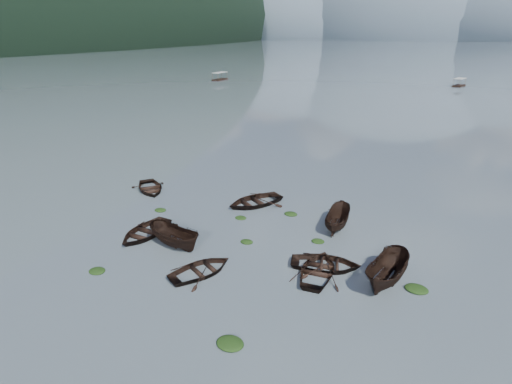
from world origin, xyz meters
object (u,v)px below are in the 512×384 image
at_px(rowboat_3, 318,274).
at_px(pontoon_centre, 459,86).
at_px(rowboat_0, 145,235).
at_px(pontoon_left, 220,80).

relative_size(rowboat_3, pontoon_centre, 0.83).
height_order(rowboat_0, pontoon_left, pontoon_left).
bearing_deg(pontoon_left, rowboat_3, -53.15).
distance_m(pontoon_left, pontoon_centre, 67.57).
bearing_deg(pontoon_centre, pontoon_left, -151.11).
height_order(pontoon_left, pontoon_centre, pontoon_left).
xyz_separation_m(pontoon_left, pontoon_centre, (66.46, 12.18, 0.00)).
xyz_separation_m(rowboat_0, pontoon_left, (-41.44, 90.57, 0.00)).
xyz_separation_m(rowboat_0, pontoon_centre, (25.02, 102.74, 0.00)).
bearing_deg(rowboat_3, pontoon_centre, -99.59).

